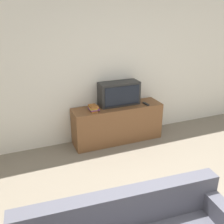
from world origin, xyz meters
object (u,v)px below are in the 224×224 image
(tv_stand, at_px, (117,123))
(book_stack, at_px, (93,108))
(television, at_px, (119,93))
(remote_on_stand, at_px, (146,104))

(tv_stand, xyz_separation_m, book_stack, (-0.46, -0.05, 0.38))
(television, distance_m, remote_on_stand, 0.52)
(tv_stand, bearing_deg, remote_on_stand, -12.16)
(television, relative_size, remote_on_stand, 4.24)
(television, height_order, book_stack, television)
(television, distance_m, book_stack, 0.56)
(tv_stand, distance_m, book_stack, 0.60)
(remote_on_stand, bearing_deg, tv_stand, 167.84)
(tv_stand, height_order, television, television)
(remote_on_stand, bearing_deg, book_stack, 176.48)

